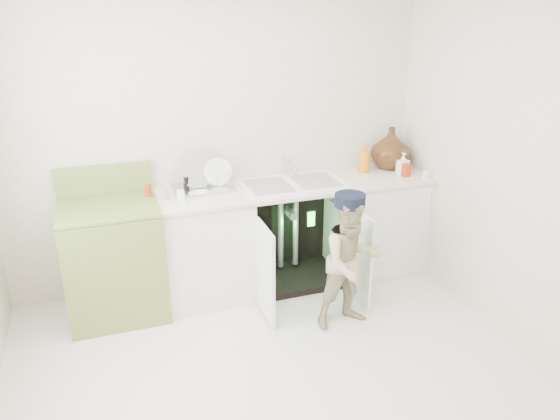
% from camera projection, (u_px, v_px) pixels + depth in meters
% --- Properties ---
extents(ground, '(3.50, 3.50, 0.00)m').
position_uv_depth(ground, '(277.00, 376.00, 3.63)').
color(ground, beige).
rests_on(ground, ground).
extents(room_shell, '(6.00, 5.50, 1.26)m').
position_uv_depth(room_shell, '(276.00, 201.00, 3.17)').
color(room_shell, silver).
rests_on(room_shell, ground).
extents(counter_run, '(2.44, 1.02, 1.27)m').
position_uv_depth(counter_run, '(296.00, 229.00, 4.70)').
color(counter_run, white).
rests_on(counter_run, ground).
extents(avocado_stove, '(0.73, 0.65, 1.13)m').
position_uv_depth(avocado_stove, '(114.00, 258.00, 4.21)').
color(avocado_stove, olive).
rests_on(avocado_stove, ground).
extents(repair_worker, '(0.54, 0.66, 1.06)m').
position_uv_depth(repair_worker, '(351.00, 261.00, 4.03)').
color(repair_worker, tan).
rests_on(repair_worker, ground).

